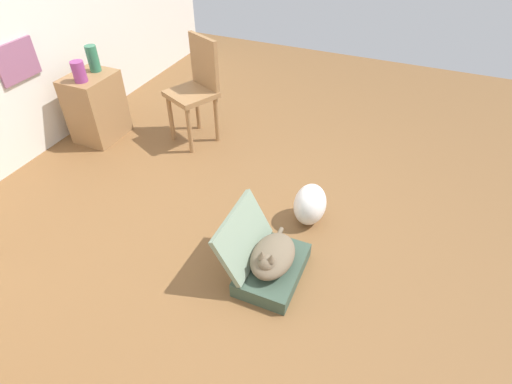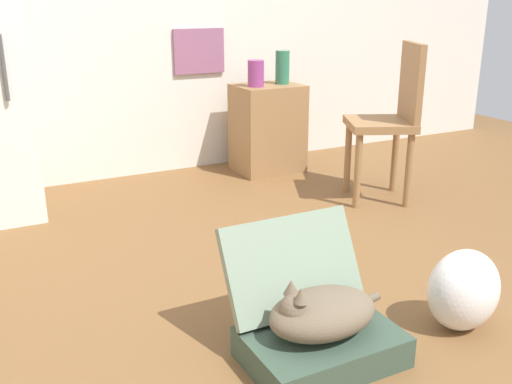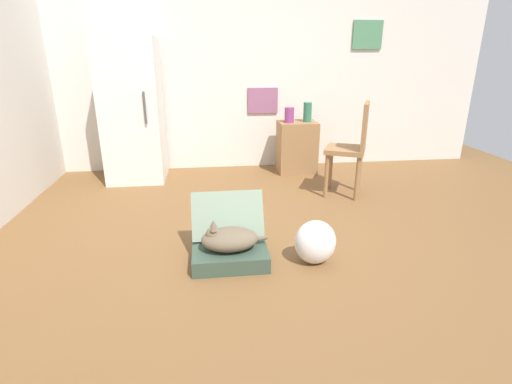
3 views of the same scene
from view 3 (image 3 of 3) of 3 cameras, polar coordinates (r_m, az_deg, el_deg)
ground_plane at (r=3.39m, az=2.45°, el=-6.28°), size 7.68×7.68×0.00m
wall_back at (r=5.29m, az=-1.52°, el=17.73°), size 6.40×0.15×2.60m
suitcase_base at (r=2.94m, az=-3.82°, el=-9.35°), size 0.55×0.38×0.12m
suitcase_lid at (r=3.02m, az=-4.17°, el=-3.46°), size 0.55×0.21×0.36m
cat at (r=2.87m, az=-4.07°, el=-6.84°), size 0.50×0.28×0.22m
plastic_bag_white at (r=2.92m, az=8.69°, el=-7.27°), size 0.31×0.25×0.34m
refrigerator at (r=4.92m, az=-17.66°, el=11.21°), size 0.66×0.68×1.66m
side_table at (r=5.12m, az=6.01°, el=6.56°), size 0.48×0.39×0.66m
vase_tall at (r=4.97m, az=4.90°, el=11.18°), size 0.12×0.12×0.19m
vase_short at (r=5.06m, az=7.56°, el=11.55°), size 0.11×0.11×0.24m
chair at (r=4.29m, az=13.92°, el=6.64°), size 0.54×0.54×1.01m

